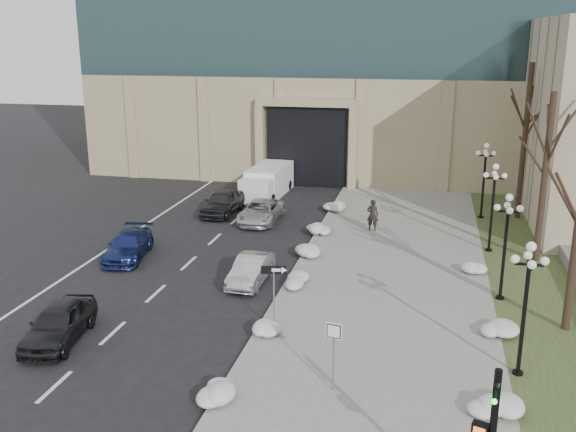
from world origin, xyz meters
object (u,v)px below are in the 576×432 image
at_px(car_a, 59,323).
at_px(lamppost_b, 506,233).
at_px(lamppost_d, 485,171).
at_px(lamppost_a, 526,291).
at_px(car_d, 261,211).
at_px(car_e, 223,202).
at_px(pedestrian, 373,215).
at_px(one_way_sign, 278,278).
at_px(car_b, 251,270).
at_px(lamppost_c, 493,196).
at_px(car_c, 128,246).
at_px(box_truck, 267,182).
at_px(keep_sign, 334,342).

xyz_separation_m(car_a, lamppost_b, (16.40, 7.51, 2.35)).
xyz_separation_m(car_a, lamppost_d, (16.40, 20.51, 2.35)).
height_order(car_a, lamppost_a, lamppost_a).
xyz_separation_m(car_d, lamppost_a, (13.17, -15.96, 2.42)).
xyz_separation_m(car_e, pedestrian, (9.68, -1.86, 0.26)).
bearing_deg(lamppost_a, one_way_sign, 169.88).
relative_size(car_b, lamppost_c, 0.80).
bearing_deg(car_d, car_c, -122.65).
relative_size(car_b, lamppost_b, 0.80).
relative_size(lamppost_a, lamppost_b, 1.00).
relative_size(car_a, one_way_sign, 1.57).
height_order(car_b, lamppost_a, lamppost_a).
xyz_separation_m(pedestrian, lamppost_a, (6.33, -15.29, 2.04)).
bearing_deg(box_truck, car_a, -92.21).
relative_size(one_way_sign, lamppost_c, 0.57).
xyz_separation_m(box_truck, lamppost_c, (14.44, -9.47, 2.09)).
relative_size(keep_sign, lamppost_b, 0.51).
distance_m(car_b, car_d, 10.02).
xyz_separation_m(car_c, one_way_sign, (9.47, -6.59, 1.58)).
distance_m(car_b, lamppost_b, 11.30).
height_order(car_b, lamppost_b, lamppost_b).
height_order(car_c, lamppost_d, lamppost_d).
xyz_separation_m(lamppost_b, lamppost_d, (0.00, 13.00, 0.00)).
xyz_separation_m(pedestrian, box_truck, (-8.12, 7.18, -0.06)).
height_order(pedestrian, lamppost_d, lamppost_d).
bearing_deg(lamppost_a, car_c, 155.81).
bearing_deg(pedestrian, lamppost_b, 126.58).
relative_size(car_a, box_truck, 0.66).
distance_m(car_b, lamppost_c, 13.19).
bearing_deg(box_truck, lamppost_c, -30.68).
distance_m(car_e, lamppost_b, 19.36).
bearing_deg(car_c, pedestrian, 21.50).
xyz_separation_m(car_d, one_way_sign, (4.55, -14.43, 1.57)).
xyz_separation_m(car_c, lamppost_b, (18.09, -1.63, 2.43)).
relative_size(car_b, one_way_sign, 1.42).
xyz_separation_m(car_a, car_c, (-1.69, 9.13, -0.07)).
height_order(car_a, lamppost_c, lamppost_c).
distance_m(lamppost_c, lamppost_d, 6.50).
bearing_deg(lamppost_a, lamppost_c, 90.00).
bearing_deg(box_truck, one_way_sign, -71.89).
relative_size(pedestrian, keep_sign, 0.75).
bearing_deg(lamppost_d, car_d, -164.97).
bearing_deg(lamppost_d, lamppost_c, -90.00).
bearing_deg(pedestrian, car_a, 59.09).
bearing_deg(keep_sign, lamppost_a, 31.13).
bearing_deg(one_way_sign, car_d, 94.44).
xyz_separation_m(car_b, car_c, (-7.07, 1.95, 0.02)).
distance_m(box_truck, lamppost_b, 21.63).
height_order(keep_sign, lamppost_a, lamppost_a).
height_order(car_e, pedestrian, pedestrian).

